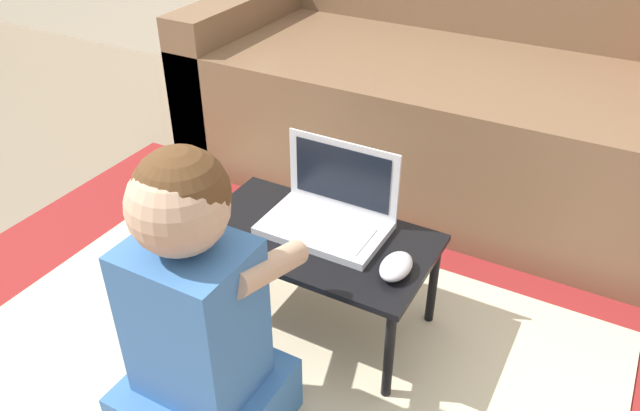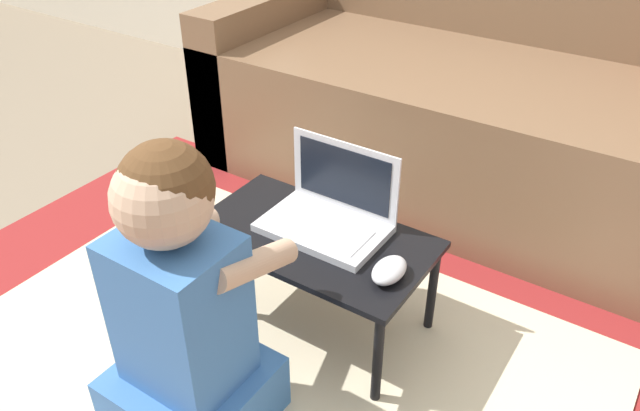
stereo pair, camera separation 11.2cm
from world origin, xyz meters
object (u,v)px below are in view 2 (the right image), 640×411
at_px(laptop, 328,215).
at_px(computer_mouse, 389,270).
at_px(couch, 516,108).
at_px(laptop_desk, 313,245).
at_px(person_seated, 183,312).

bearing_deg(laptop, computer_mouse, -22.05).
bearing_deg(couch, computer_mouse, -86.96).
distance_m(couch, computer_mouse, 1.03).
xyz_separation_m(couch, laptop_desk, (-0.18, -0.99, -0.06)).
bearing_deg(computer_mouse, couch, 93.04).
height_order(laptop_desk, person_seated, person_seated).
xyz_separation_m(couch, person_seated, (-0.22, -1.41, 0.02)).
relative_size(laptop, computer_mouse, 2.80).
bearing_deg(laptop_desk, computer_mouse, -9.04).
height_order(laptop, computer_mouse, laptop).
bearing_deg(couch, person_seated, -99.02).
height_order(laptop_desk, laptop, laptop).
distance_m(couch, laptop, 0.95).
bearing_deg(laptop_desk, laptop, 77.95).
xyz_separation_m(couch, laptop, (-0.17, -0.94, 0.01)).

